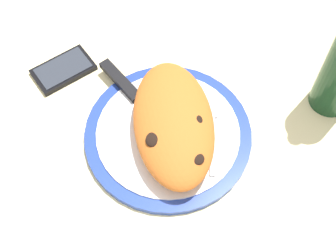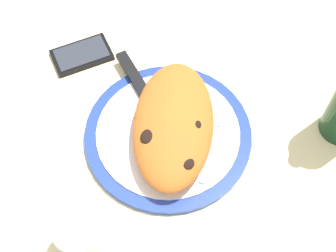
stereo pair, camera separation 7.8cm
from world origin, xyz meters
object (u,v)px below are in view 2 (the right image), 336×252
fork (212,135)px  smartphone (82,55)px  calzone (173,126)px  water_glass (83,237)px  plate (168,134)px  knife (139,84)px

fork → smartphone: fork is taller
calzone → smartphone: bearing=53.8°
fork → smartphone: (13.98, 27.14, -1.17)cm
fork → water_glass: 27.37cm
plate → knife: bearing=38.7°
calzone → smartphone: size_ratio=2.02×
plate → calzone: 4.01cm
knife → water_glass: size_ratio=2.08×
fork → calzone: bearing=98.9°
plate → fork: 7.65cm
plate → water_glass: size_ratio=3.19×
knife → water_glass: (-29.71, 2.06, 1.94)cm
calzone → water_glass: bearing=154.5°
knife → smartphone: knife is taller
plate → knife: knife is taller
water_glass → fork: bearing=-37.3°
plate → fork: (0.59, -7.56, 1.00)cm
knife → smartphone: 14.11cm
plate → water_glass: 23.17cm
fork → water_glass: bearing=142.7°
plate → knife: size_ratio=1.53×
knife → water_glass: water_glass is taller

